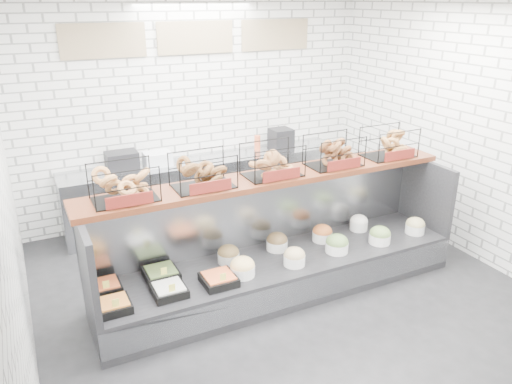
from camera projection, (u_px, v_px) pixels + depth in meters
ground at (294, 303)px, 5.25m from camera, size 5.50×5.50×0.00m
room_shell at (269, 98)px, 5.00m from camera, size 5.02×5.51×3.01m
display_case at (278, 261)px, 5.41m from camera, size 4.00×0.90×1.20m
bagel_shelf at (272, 164)px, 5.18m from camera, size 4.10×0.50×0.40m
prep_counter at (208, 187)px, 7.11m from camera, size 4.00×0.60×1.20m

